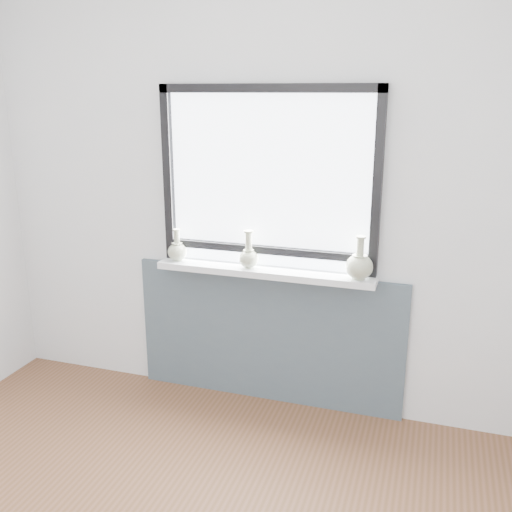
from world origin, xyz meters
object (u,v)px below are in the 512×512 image
(windowsill, at_px, (264,271))
(vase_a, at_px, (177,250))
(vase_b, at_px, (249,256))
(vase_c, at_px, (359,265))

(windowsill, xyz_separation_m, vase_a, (-0.56, -0.01, 0.08))
(vase_b, height_order, vase_c, vase_c)
(windowsill, distance_m, vase_b, 0.13)
(vase_a, bearing_deg, vase_b, -0.89)
(vase_b, relative_size, vase_c, 0.92)
(vase_b, distance_m, vase_c, 0.65)
(windowsill, xyz_separation_m, vase_b, (-0.09, -0.01, 0.09))
(vase_a, xyz_separation_m, vase_b, (0.47, -0.01, 0.01))
(windowsill, xyz_separation_m, vase_c, (0.56, -0.03, 0.10))
(windowsill, height_order, vase_c, vase_c)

